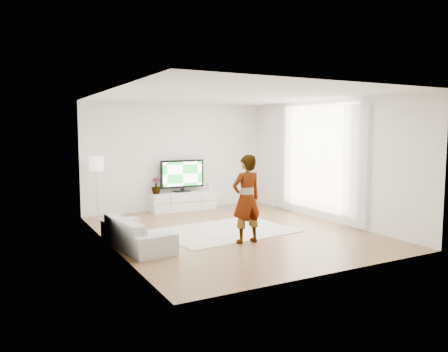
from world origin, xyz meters
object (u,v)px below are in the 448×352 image
rug (226,231)px  sofa (137,232)px  floor_lamp (96,166)px  player (246,199)px  television (182,175)px  media_console (183,201)px

rug → sofa: bearing=-169.9°
rug → sofa: 2.06m
floor_lamp → player: bearing=-60.8°
player → sofa: 2.08m
television → floor_lamp: (-2.24, -0.19, 0.31)m
floor_lamp → sofa: bearing=-88.3°
floor_lamp → media_console: bearing=4.1°
rug → player: 1.33m
media_console → television: (-0.00, 0.03, 0.70)m
rug → player: (-0.12, -1.04, 0.83)m
television → sofa: 3.78m
television → player: size_ratio=0.73×
television → rug: television is taller
television → rug: 2.83m
television → rug: size_ratio=0.45×
television → floor_lamp: bearing=-175.2°
player → rug: bearing=-99.6°
sofa → floor_lamp: bearing=-4.3°
player → floor_lamp: (-1.97, 3.52, 0.42)m
television → floor_lamp: floor_lamp is taller
player → media_console: bearing=-97.0°
media_console → floor_lamp: (-2.24, -0.16, 1.01)m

